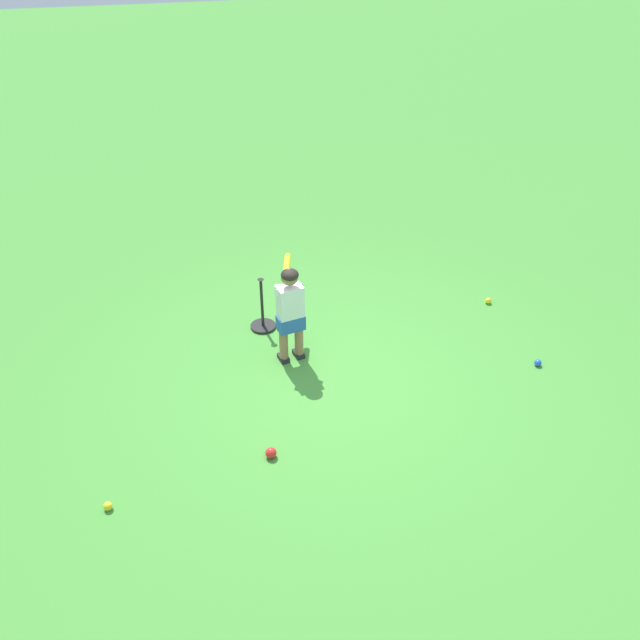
# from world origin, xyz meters

# --- Properties ---
(ground_plane) EXTENTS (40.00, 40.00, 0.00)m
(ground_plane) POSITION_xyz_m (0.00, 0.00, 0.00)
(ground_plane) COLOR #479338
(child_batter) EXTENTS (0.77, 0.32, 1.08)m
(child_batter) POSITION_xyz_m (-0.47, -0.37, 0.65)
(child_batter) COLOR #232328
(child_batter) RESTS_ON ground
(play_ball_far_right) EXTENTS (0.07, 0.07, 0.07)m
(play_ball_far_right) POSITION_xyz_m (1.22, -2.16, 0.04)
(play_ball_far_right) COLOR yellow
(play_ball_far_right) RESTS_ON ground
(play_ball_behind_batter) EXTENTS (0.07, 0.07, 0.07)m
(play_ball_behind_batter) POSITION_xyz_m (-1.03, 2.05, 0.04)
(play_ball_behind_batter) COLOR yellow
(play_ball_behind_batter) RESTS_ON ground
(play_ball_midfield) EXTENTS (0.07, 0.07, 0.07)m
(play_ball_midfield) POSITION_xyz_m (0.18, 2.09, 0.04)
(play_ball_midfield) COLOR blue
(play_ball_midfield) RESTS_ON ground
(play_ball_near_batter) EXTENTS (0.10, 0.10, 0.10)m
(play_ball_near_batter) POSITION_xyz_m (0.91, -0.79, 0.05)
(play_ball_near_batter) COLOR red
(play_ball_near_batter) RESTS_ON ground
(batting_tee) EXTENTS (0.28, 0.28, 0.62)m
(batting_tee) POSITION_xyz_m (-1.07, -0.59, 0.10)
(batting_tee) COLOR black
(batting_tee) RESTS_ON ground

